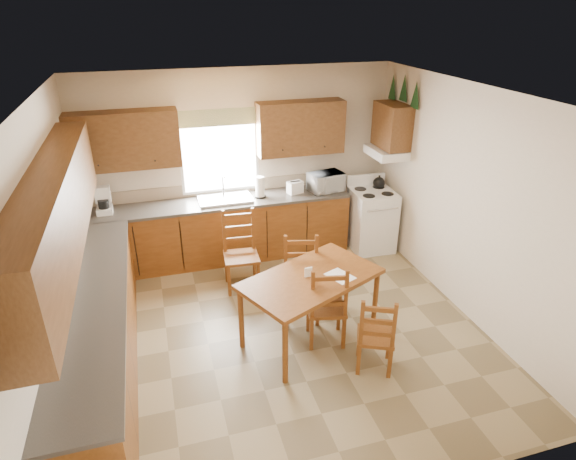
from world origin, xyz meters
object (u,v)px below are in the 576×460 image
object	(u,v)px
chair_near_right	(326,303)
chair_far_left	(301,281)
chair_near_left	(376,332)
dining_table	(310,308)
microwave	(326,182)
stove	(371,221)
chair_far_right	(241,252)

from	to	relation	value
chair_near_right	chair_far_left	world-z (taller)	chair_far_left
chair_near_right	chair_near_left	bearing A→B (deg)	132.91
dining_table	microwave	bearing A→B (deg)	40.94
dining_table	chair_far_left	xyz separation A→B (m)	(0.02, 0.39, 0.11)
chair_far_left	dining_table	bearing A→B (deg)	-78.68
stove	microwave	world-z (taller)	microwave
stove	chair_far_left	bearing A→B (deg)	-135.33
chair_near_right	microwave	bearing A→B (deg)	-97.67
microwave	chair_far_left	xyz separation A→B (m)	(-0.93, -1.72, -0.55)
dining_table	chair_far_right	size ratio (longest dim) A/B	1.41
microwave	chair_far_left	bearing A→B (deg)	-129.64
microwave	dining_table	distance (m)	2.41
dining_table	chair_near_left	world-z (taller)	chair_near_left
chair_far_left	chair_far_right	xyz separation A→B (m)	(-0.55, 0.87, 0.02)
microwave	dining_table	bearing A→B (deg)	-125.50
chair_near_left	chair_near_right	distance (m)	0.66
dining_table	chair_far_right	world-z (taller)	chair_far_right
chair_near_right	chair_far_left	bearing A→B (deg)	-62.68
chair_near_left	chair_far_left	size ratio (longest dim) A/B	0.88
chair_near_right	chair_far_right	world-z (taller)	chair_far_right
microwave	chair_far_right	size ratio (longest dim) A/B	0.43
chair_near_left	chair_near_right	size ratio (longest dim) A/B	0.90
dining_table	chair_near_right	distance (m)	0.20
dining_table	chair_far_right	bearing A→B (deg)	87.81
microwave	chair_near_left	xyz separation A→B (m)	(-0.47, -2.77, -0.61)
stove	chair_near_right	size ratio (longest dim) A/B	0.92
chair_far_left	chair_far_right	size ratio (longest dim) A/B	0.96
dining_table	chair_near_left	size ratio (longest dim) A/B	1.68
dining_table	chair_near_right	world-z (taller)	chair_near_right
chair_near_right	chair_far_left	size ratio (longest dim) A/B	0.98
microwave	chair_near_right	world-z (taller)	microwave
microwave	chair_far_right	xyz separation A→B (m)	(-1.48, -0.84, -0.53)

